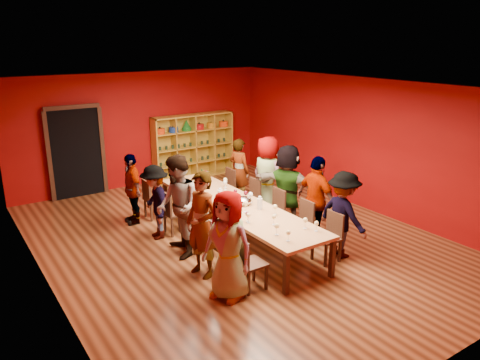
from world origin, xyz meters
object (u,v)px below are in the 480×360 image
at_px(person_right_2, 288,187).
at_px(person_right_3, 267,176).
at_px(person_right_1, 317,200).
at_px(tasting_table, 235,206).
at_px(person_left_1, 202,225).
at_px(person_left_3, 155,202).
at_px(spittoon_bowl, 243,201).
at_px(wine_bottle, 202,178).
at_px(chair_person_right_3, 251,197).
at_px(chair_person_left_3, 172,211).
at_px(chair_person_right_2, 275,208).
at_px(chair_person_right_4, 227,185).
at_px(person_left_0, 228,245).
at_px(shelving_unit, 193,143).
at_px(chair_person_left_0, 247,261).
at_px(chair_person_left_1, 220,243).
at_px(chair_person_left_2, 195,226).
at_px(person_right_4, 239,171).
at_px(person_right_0, 343,215).
at_px(person_left_2, 178,207).
at_px(person_left_4, 132,189).
at_px(chair_person_left_4, 151,197).
at_px(chair_person_right_0, 330,234).

bearing_deg(person_right_2, person_right_3, -32.39).
distance_m(person_right_1, person_right_3, 1.69).
height_order(tasting_table, person_left_1, person_left_1).
bearing_deg(person_left_3, person_right_3, 95.30).
relative_size(spittoon_bowl, wine_bottle, 0.98).
bearing_deg(chair_person_right_3, chair_person_left_3, 173.95).
distance_m(chair_person_right_2, chair_person_right_4, 1.84).
xyz_separation_m(person_left_0, person_right_2, (2.50, 1.64, 0.04)).
distance_m(shelving_unit, chair_person_left_0, 6.48).
height_order(chair_person_left_1, person_right_3, person_right_3).
bearing_deg(shelving_unit, tasting_table, -107.92).
xyz_separation_m(chair_person_left_1, chair_person_right_2, (1.82, 0.81, 0.00)).
distance_m(person_left_0, chair_person_left_3, 2.72).
bearing_deg(chair_person_left_1, person_left_1, 180.00).
xyz_separation_m(person_left_3, person_right_2, (2.49, -1.03, 0.15)).
relative_size(chair_person_left_2, person_left_3, 0.60).
bearing_deg(tasting_table, chair_person_right_3, 39.84).
height_order(shelving_unit, person_left_0, shelving_unit).
bearing_deg(person_left_1, shelving_unit, 140.52).
relative_size(person_right_4, wine_bottle, 4.82).
bearing_deg(person_right_2, chair_person_left_1, 86.04).
bearing_deg(person_right_1, person_right_4, -0.24).
bearing_deg(wine_bottle, chair_person_left_3, -151.19).
xyz_separation_m(person_left_0, person_right_0, (2.47, 0.04, -0.06)).
bearing_deg(wine_bottle, person_left_2, -131.59).
bearing_deg(person_left_0, person_left_4, 158.58).
distance_m(chair_person_left_1, chair_person_right_4, 3.21).
height_order(person_left_3, person_right_3, person_right_3).
relative_size(shelving_unit, person_left_1, 1.33).
bearing_deg(chair_person_left_3, person_left_3, -180.00).
xyz_separation_m(chair_person_left_4, person_right_2, (2.15, -2.05, 0.40)).
bearing_deg(person_right_2, person_left_2, 63.71).
relative_size(person_right_3, wine_bottle, 5.47).
height_order(person_right_0, person_right_1, person_right_1).
distance_m(person_right_0, spittoon_bowl, 1.91).
relative_size(person_left_1, chair_person_right_4, 2.02).
xyz_separation_m(person_left_1, chair_person_right_2, (2.16, 0.81, -0.40)).
relative_size(chair_person_left_4, person_right_3, 0.50).
bearing_deg(shelving_unit, person_right_1, -91.57).
bearing_deg(chair_person_right_4, person_right_2, -79.98).
bearing_deg(tasting_table, chair_person_right_2, -5.03).
height_order(person_left_1, chair_person_left_4, person_left_1).
relative_size(person_left_0, person_right_0, 1.07).
relative_size(person_left_1, person_right_1, 1.05).
xyz_separation_m(chair_person_left_0, person_left_3, (-0.35, 2.67, 0.25)).
bearing_deg(person_right_2, tasting_table, 61.70).
bearing_deg(chair_person_right_0, chair_person_left_1, 156.51).
bearing_deg(chair_person_left_4, chair_person_left_0, -90.00).
bearing_deg(person_left_4, chair_person_right_3, 66.81).
height_order(chair_person_left_0, person_left_0, person_left_0).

